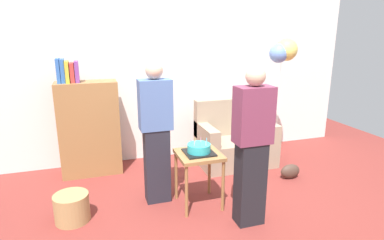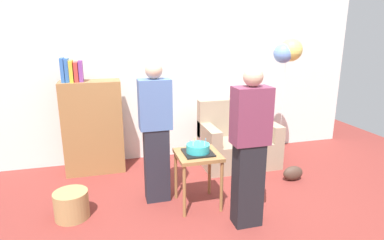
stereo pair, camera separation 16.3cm
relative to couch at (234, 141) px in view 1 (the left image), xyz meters
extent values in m
plane|color=maroon|center=(-0.80, -1.39, -0.34)|extent=(8.00, 8.00, 0.00)
cube|color=silver|center=(-0.80, 0.66, 1.01)|extent=(6.00, 0.10, 2.70)
cube|color=gray|center=(0.00, -0.06, -0.14)|extent=(1.10, 0.70, 0.40)
cube|color=gray|center=(0.00, 0.21, 0.34)|extent=(1.10, 0.16, 0.56)
cube|color=gray|center=(-0.47, -0.06, 0.18)|extent=(0.16, 0.70, 0.24)
cube|color=gray|center=(0.47, -0.06, 0.18)|extent=(0.16, 0.70, 0.24)
cube|color=olive|center=(-2.06, 0.28, 0.31)|extent=(0.80, 0.36, 1.30)
cube|color=#3366B7|center=(-2.38, 0.28, 1.12)|extent=(0.04, 0.22, 0.31)
cube|color=#3366B7|center=(-2.33, 0.28, 1.11)|extent=(0.05, 0.20, 0.30)
cube|color=gold|center=(-2.27, 0.28, 1.10)|extent=(0.05, 0.25, 0.28)
cube|color=red|center=(-2.21, 0.28, 1.09)|extent=(0.05, 0.22, 0.25)
cube|color=#7F3D93|center=(-2.16, 0.28, 1.10)|extent=(0.05, 0.20, 0.27)
cube|color=olive|center=(-0.92, -1.01, 0.27)|extent=(0.48, 0.48, 0.04)
cylinder|color=olive|center=(-1.13, -1.22, -0.04)|extent=(0.04, 0.04, 0.59)
cylinder|color=olive|center=(-0.71, -1.22, -0.04)|extent=(0.04, 0.04, 0.59)
cylinder|color=olive|center=(-1.13, -0.80, -0.04)|extent=(0.04, 0.04, 0.59)
cylinder|color=olive|center=(-0.71, -0.80, -0.04)|extent=(0.04, 0.04, 0.59)
cube|color=black|center=(-0.92, -1.01, 0.30)|extent=(0.32, 0.32, 0.02)
cylinder|color=#2DB2B7|center=(-0.92, -1.01, 0.35)|extent=(0.26, 0.26, 0.09)
cylinder|color=#66B2E5|center=(-0.83, -1.01, 0.43)|extent=(0.01, 0.01, 0.06)
cylinder|color=#EA668C|center=(-0.87, -0.95, 0.43)|extent=(0.01, 0.01, 0.06)
cylinder|color=#F2CC4C|center=(-0.93, -0.93, 0.42)|extent=(0.01, 0.01, 0.05)
cylinder|color=#66B2E5|center=(-1.00, -0.98, 0.42)|extent=(0.01, 0.01, 0.05)
cylinder|color=#EA668C|center=(-0.98, -1.04, 0.43)|extent=(0.01, 0.01, 0.06)
cylinder|color=#66B2E5|center=(-0.94, -1.07, 0.42)|extent=(0.01, 0.01, 0.05)
cylinder|color=#F2CC4C|center=(-0.86, -1.08, 0.42)|extent=(0.01, 0.01, 0.05)
cube|color=#23232D|center=(-1.34, -0.76, 0.10)|extent=(0.28, 0.20, 0.88)
cube|color=#4C6BA3|center=(-1.34, -0.76, 0.82)|extent=(0.36, 0.22, 0.56)
sphere|color=#D1A889|center=(-1.34, -0.76, 1.19)|extent=(0.19, 0.19, 0.19)
cube|color=black|center=(-0.53, -1.51, 0.10)|extent=(0.28, 0.20, 0.88)
cube|color=#75334C|center=(-0.53, -1.51, 0.82)|extent=(0.36, 0.22, 0.56)
sphere|color=#D1A889|center=(-0.53, -1.51, 1.19)|extent=(0.19, 0.19, 0.19)
cylinder|color=#A88451|center=(-2.30, -0.92, -0.19)|extent=(0.36, 0.36, 0.30)
ellipsoid|color=#473328|center=(0.50, -0.74, -0.24)|extent=(0.28, 0.14, 0.20)
cylinder|color=silver|center=(0.63, -0.13, 0.48)|extent=(0.00, 0.00, 1.64)
sphere|color=#E5D666|center=(0.71, -0.12, 1.35)|extent=(0.32, 0.32, 0.32)
sphere|color=#668ED6|center=(0.59, -0.12, 1.30)|extent=(0.27, 0.27, 0.27)
camera|label=1|loc=(-2.02, -4.17, 1.59)|focal=30.06mm
camera|label=2|loc=(-1.86, -4.22, 1.59)|focal=30.06mm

